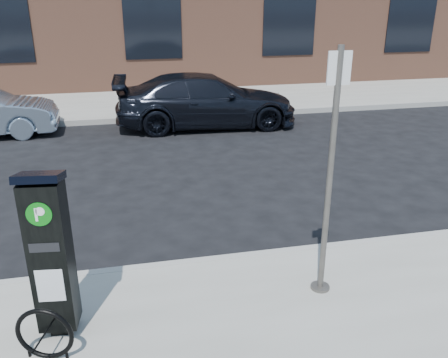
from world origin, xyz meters
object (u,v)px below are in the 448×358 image
object	(u,v)px
sign_pole	(329,179)
bike_rack	(45,334)
parking_kiosk	(51,253)
car_dark	(206,100)

from	to	relation	value
sign_pole	bike_rack	size ratio (longest dim) A/B	4.95
parking_kiosk	sign_pole	distance (m)	2.99
sign_pole	parking_kiosk	bearing A→B (deg)	-176.11
bike_rack	car_dark	world-z (taller)	car_dark
parking_kiosk	sign_pole	world-z (taller)	sign_pole
sign_pole	bike_rack	bearing A→B (deg)	-168.78
sign_pole	bike_rack	distance (m)	3.29
parking_kiosk	bike_rack	xyz separation A→B (m)	(-0.09, -0.40, -0.64)
parking_kiosk	bike_rack	size ratio (longest dim) A/B	3.15
sign_pole	car_dark	distance (m)	8.21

